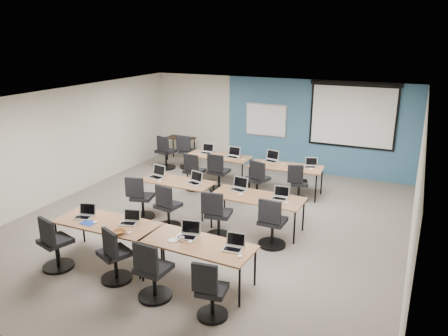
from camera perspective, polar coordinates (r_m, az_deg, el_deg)
The scene contains 58 objects.
floor at distance 9.58m, azimuth -1.88°, elevation -7.17°, with size 8.00×9.00×0.02m, color #6B6354.
ceiling at distance 8.80m, azimuth -2.05°, elevation 9.03°, with size 8.00×9.00×0.02m, color white.
wall_back at distance 13.16m, azimuth 6.83°, elevation 5.75°, with size 8.00×0.04×2.70m, color beige.
wall_front at distance 5.74m, azimuth -22.79°, elevation -11.38°, with size 8.00×0.04×2.70m, color beige.
wall_left at distance 11.40m, azimuth -20.30°, elevation 2.97°, with size 0.04×9.00×2.70m, color beige.
wall_right at distance 8.22m, azimuth 23.90°, elevation -2.82°, with size 0.04×9.00×2.70m, color beige.
blue_accent_panel at distance 12.82m, azimuth 12.13°, elevation 5.17°, with size 5.50×0.04×2.70m, color #3D5977.
whiteboard at distance 13.16m, azimuth 5.50°, elevation 6.24°, with size 1.28×0.03×0.98m.
projector_screen at distance 12.49m, azimuth 16.49°, elevation 7.04°, with size 2.40×0.10×1.82m.
training_table_front_left at distance 8.13m, azimuth -15.00°, elevation -7.12°, with size 1.92×0.80×0.73m.
training_table_front_right at distance 7.15m, azimuth -3.45°, elevation -10.09°, with size 1.86×0.77×0.73m.
training_table_mid_left at distance 10.01m, azimuth -6.14°, elevation -1.95°, with size 1.68×0.70×0.73m.
training_table_mid_right at distance 9.05m, azimuth 4.38°, elevation -4.00°, with size 1.92×0.80×0.73m.
training_table_back_left at distance 11.97m, azimuth -0.70°, elevation 1.42°, with size 1.77×0.74×0.73m.
training_table_back_right at distance 11.14m, azimuth 8.07°, elevation 0.03°, with size 1.84×0.77×0.73m.
laptop_0 at distance 8.42m, azimuth -17.73°, elevation -5.75°, with size 0.31×0.27×0.24m.
mouse_0 at distance 8.14m, azimuth -16.48°, elevation -6.79°, with size 0.07×0.10×0.04m, color white.
task_chair_0 at distance 8.19m, azimuth -21.26°, elevation -9.65°, with size 0.55×0.54×1.02m.
laptop_1 at distance 7.96m, azimuth -12.21°, elevation -6.66°, with size 0.30×0.26×0.23m.
mouse_1 at distance 7.60m, azimuth -12.28°, elevation -8.25°, with size 0.06×0.09×0.03m, color white.
task_chair_1 at distance 7.53m, azimuth -14.14°, elevation -11.49°, with size 0.55×0.52×1.00m.
laptop_2 at distance 7.32m, azimuth -4.66°, elevation -8.47°, with size 0.34×0.29×0.26m.
mouse_2 at distance 7.15m, azimuth -4.48°, elevation -9.57°, with size 0.07×0.10×0.04m, color white.
task_chair_2 at distance 6.96m, azimuth -9.37°, elevation -13.67°, with size 0.53×0.53×1.01m.
laptop_3 at distance 6.92m, azimuth 1.29°, elevation -10.06°, with size 0.31×0.26×0.24m.
mouse_3 at distance 6.72m, azimuth 2.07°, elevation -11.44°, with size 0.06×0.10×0.04m, color white.
task_chair_3 at distance 6.49m, azimuth -1.80°, elevation -16.24°, with size 0.46×0.46×0.95m.
laptop_4 at distance 10.29m, azimuth -8.73°, elevation -0.83°, with size 0.36×0.30×0.27m.
mouse_4 at distance 9.96m, azimuth -8.36°, elevation -1.76°, with size 0.06×0.10×0.03m, color white.
task_chair_4 at distance 9.83m, azimuth -10.83°, elevation -4.25°, with size 0.51×0.50×0.99m.
laptop_5 at distance 9.80m, azimuth -3.84°, elevation -1.62°, with size 0.33×0.28×0.25m.
mouse_5 at distance 9.62m, azimuth -3.71°, elevation -2.32°, with size 0.06×0.09×0.03m, color white.
task_chair_5 at distance 9.25m, azimuth -7.41°, elevation -5.47°, with size 0.51×0.51×0.99m.
laptop_6 at distance 9.38m, azimuth 1.97°, elevation -2.47°, with size 0.34×0.29×0.26m.
mouse_6 at distance 9.11m, azimuth 2.19°, elevation -3.44°, with size 0.06×0.10×0.04m, color white.
task_chair_6 at distance 8.73m, azimuth -0.91°, elevation -6.65°, with size 0.54×0.54×1.02m.
laptop_7 at distance 8.96m, azimuth 7.37°, elevation -3.60°, with size 0.32×0.27×0.24m.
mouse_7 at distance 8.75m, azimuth 8.16°, elevation -4.51°, with size 0.06×0.10×0.03m, color white.
task_chair_7 at distance 8.45m, azimuth 6.24°, elevation -7.62°, with size 0.54×0.54×1.02m.
laptop_8 at distance 12.21m, azimuth -2.27°, elevation 2.26°, with size 0.33×0.28×0.25m.
mouse_8 at distance 11.97m, azimuth -1.76°, elevation 1.70°, with size 0.06×0.10×0.04m, color white.
task_chair_8 at distance 11.40m, azimuth -3.98°, elevation -0.87°, with size 0.52×0.52×1.00m.
laptop_9 at distance 11.81m, azimuth 1.19°, elevation 1.76°, with size 0.36×0.30×0.27m.
mouse_9 at distance 11.56m, azimuth 2.55°, elevation 1.12°, with size 0.07×0.11×0.04m, color white.
task_chair_9 at distance 11.28m, azimuth -0.78°, elevation -0.98°, with size 0.54×0.54×1.02m.
laptop_10 at distance 11.52m, azimuth 6.22°, elevation 1.25°, with size 0.36×0.30×0.27m.
mouse_10 at distance 11.28m, azimuth 7.74°, elevation 0.55°, with size 0.06×0.09×0.03m, color white.
task_chair_10 at distance 10.73m, azimuth 4.34°, elevation -2.00°, with size 0.57×0.55×1.03m.
laptop_11 at distance 11.14m, azimuth 11.24°, elevation 0.41°, with size 0.30×0.26×0.23m.
mouse_11 at distance 10.98m, azimuth 11.31°, elevation -0.09°, with size 0.07×0.11×0.04m, color white.
task_chair_11 at distance 10.79m, azimuth 9.62°, elevation -2.31°, with size 0.47×0.46×0.94m.
blue_mousepad at distance 8.17m, azimuth -17.28°, elevation -6.86°, with size 0.26×0.22×0.01m, color navy.
snack_bowl at distance 7.63m, azimuth -13.51°, elevation -8.14°, with size 0.21×0.21×0.05m, color #9C5F3B.
snack_plate at distance 7.24m, azimuth -6.70°, elevation -9.35°, with size 0.17×0.17×0.01m, color white.
coffee_cup at distance 7.17m, azimuth -5.51°, elevation -9.26°, with size 0.07×0.07×0.07m, color silver.
utility_table at distance 14.05m, azimuth -5.71°, elevation 3.63°, with size 0.91×0.51×0.75m.
spare_chair_a at distance 13.24m, azimuth -4.82°, elevation 1.76°, with size 0.54×0.54×1.02m.
spare_chair_b at distance 13.24m, azimuth -7.67°, elevation 1.69°, with size 0.56×0.56×1.03m.
Camera 1 is at (3.90, -7.79, 3.98)m, focal length 35.00 mm.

